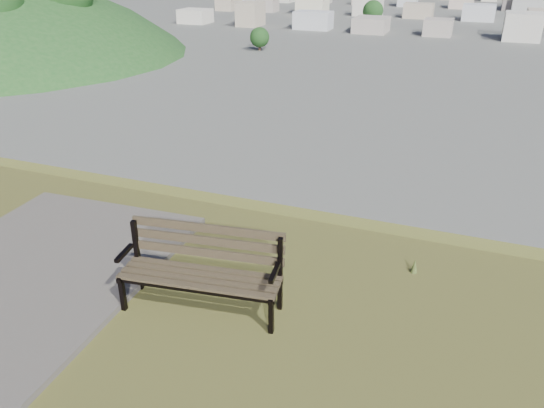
% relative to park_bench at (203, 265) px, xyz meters
% --- Properties ---
extents(park_bench, '(1.68, 0.73, 0.85)m').
position_rel_park_bench_xyz_m(park_bench, '(0.00, 0.00, 0.00)').
color(park_bench, '#463A28').
rests_on(park_bench, hilltop_mesa).
extents(gravel_patch, '(2.78, 3.85, 0.07)m').
position_rel_park_bench_xyz_m(gravel_patch, '(-2.08, -0.31, -0.45)').
color(gravel_patch, '#635D56').
rests_on(gravel_patch, hilltop_mesa).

